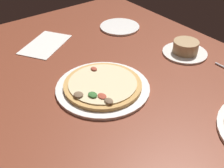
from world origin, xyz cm
name	(u,v)px	position (x,y,z in cm)	size (l,w,h in cm)	color
dining_table	(121,99)	(0.00, 0.00, 2.00)	(150.00, 110.00, 4.00)	brown
pizza_main	(103,86)	(-5.77, -3.13, 5.17)	(30.22, 30.22, 3.36)	white
ramekin_on_saucer	(185,49)	(-5.27, 35.46, 6.10)	(17.09, 17.09, 5.33)	silver
side_plate	(120,27)	(-38.82, 30.05, 4.45)	(17.74, 17.74, 0.90)	white
paper_menu	(45,44)	(-44.35, -4.12, 4.15)	(13.35, 21.64, 0.30)	white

